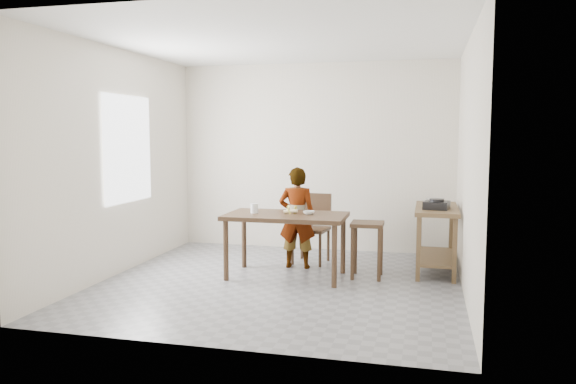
% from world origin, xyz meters
% --- Properties ---
extents(floor, '(4.00, 4.00, 0.04)m').
position_xyz_m(floor, '(0.00, 0.00, -0.02)').
color(floor, slate).
rests_on(floor, ground).
extents(ceiling, '(4.00, 4.00, 0.04)m').
position_xyz_m(ceiling, '(0.00, 0.00, 2.72)').
color(ceiling, white).
rests_on(ceiling, wall_back).
extents(wall_back, '(4.00, 0.04, 2.70)m').
position_xyz_m(wall_back, '(0.00, 2.02, 1.35)').
color(wall_back, silver).
rests_on(wall_back, ground).
extents(wall_front, '(4.00, 0.04, 2.70)m').
position_xyz_m(wall_front, '(0.00, -2.02, 1.35)').
color(wall_front, silver).
rests_on(wall_front, ground).
extents(wall_left, '(0.04, 4.00, 2.70)m').
position_xyz_m(wall_left, '(-2.02, 0.00, 1.35)').
color(wall_left, silver).
rests_on(wall_left, ground).
extents(wall_right, '(0.04, 4.00, 2.70)m').
position_xyz_m(wall_right, '(2.02, 0.00, 1.35)').
color(wall_right, silver).
rests_on(wall_right, ground).
extents(window_pane, '(0.02, 1.10, 1.30)m').
position_xyz_m(window_pane, '(-1.97, 0.20, 1.50)').
color(window_pane, silver).
rests_on(window_pane, wall_left).
extents(dining_table, '(1.40, 0.80, 0.75)m').
position_xyz_m(dining_table, '(0.00, 0.30, 0.38)').
color(dining_table, '#3D291A').
rests_on(dining_table, floor).
extents(prep_counter, '(0.50, 1.20, 0.80)m').
position_xyz_m(prep_counter, '(1.72, 1.00, 0.40)').
color(prep_counter, brown).
rests_on(prep_counter, floor).
extents(child, '(0.48, 0.33, 1.27)m').
position_xyz_m(child, '(0.02, 0.78, 0.64)').
color(child, silver).
rests_on(child, floor).
extents(dining_chair, '(0.48, 0.48, 0.90)m').
position_xyz_m(dining_chair, '(0.14, 1.08, 0.45)').
color(dining_chair, '#3D291A').
rests_on(dining_chair, floor).
extents(stool, '(0.38, 0.38, 0.66)m').
position_xyz_m(stool, '(0.93, 0.50, 0.33)').
color(stool, '#3D291A').
rests_on(stool, floor).
extents(glass_tumbler, '(0.11, 0.11, 0.11)m').
position_xyz_m(glass_tumbler, '(-0.39, 0.29, 0.81)').
color(glass_tumbler, white).
rests_on(glass_tumbler, dining_table).
extents(small_bowl, '(0.16, 0.16, 0.04)m').
position_xyz_m(small_bowl, '(0.27, 0.33, 0.77)').
color(small_bowl, silver).
rests_on(small_bowl, dining_table).
extents(banana, '(0.20, 0.16, 0.07)m').
position_xyz_m(banana, '(0.04, 0.35, 0.78)').
color(banana, '#F0D451').
rests_on(banana, dining_table).
extents(serving_bowl, '(0.27, 0.27, 0.06)m').
position_xyz_m(serving_bowl, '(1.71, 1.41, 0.83)').
color(serving_bowl, silver).
rests_on(serving_bowl, prep_counter).
extents(gas_burner, '(0.33, 0.33, 0.09)m').
position_xyz_m(gas_burner, '(1.71, 0.79, 0.85)').
color(gas_burner, black).
rests_on(gas_burner, prep_counter).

